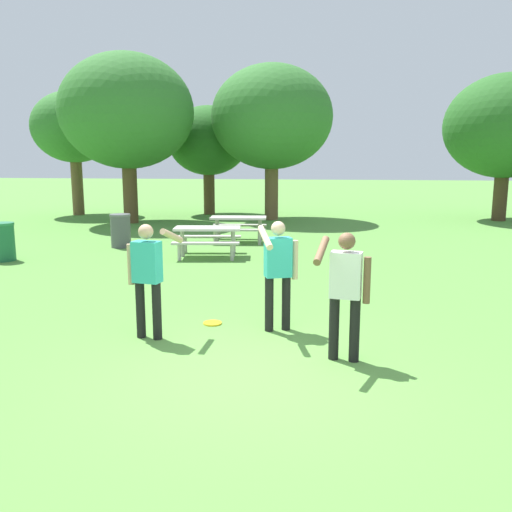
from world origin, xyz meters
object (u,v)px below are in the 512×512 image
person_catcher (148,272)px  picnic_table_far (238,223)px  trash_can_beside_table (3,242)px  tree_back_left (506,127)px  trash_can_further_along (121,231)px  tree_tall_left (74,128)px  person_bystander (278,267)px  person_thrower (345,287)px  tree_broad_center (127,112)px  tree_far_right (208,141)px  frisbee (212,323)px  picnic_table_near (208,235)px  tree_slender_mid (272,118)px

person_catcher → picnic_table_far: person_catcher is taller
trash_can_beside_table → tree_back_left: 18.88m
trash_can_further_along → tree_tall_left: 10.57m
person_catcher → person_bystander: bearing=18.1°
person_thrower → tree_tall_left: 20.36m
person_thrower → trash_can_beside_table: bearing=145.6°
tree_broad_center → person_catcher: bearing=-68.2°
picnic_table_far → tree_broad_center: tree_broad_center is taller
tree_far_right → tree_back_left: 12.46m
frisbee → trash_can_beside_table: trash_can_beside_table is taller
person_catcher → frisbee: size_ratio=5.71×
trash_can_further_along → person_bystander: bearing=-53.1°
trash_can_beside_table → trash_can_further_along: 3.20m
trash_can_beside_table → tree_far_right: size_ratio=0.20×
person_thrower → picnic_table_near: (-3.36, 6.96, -0.40)m
person_bystander → tree_back_left: size_ratio=0.28×
person_catcher → tree_tall_left: (-8.84, 15.99, 2.91)m
tree_tall_left → picnic_table_near: bearing=-49.3°
tree_broad_center → tree_back_left: tree_broad_center is taller
picnic_table_far → tree_back_left: size_ratio=0.31×
tree_tall_left → tree_far_right: tree_tall_left is taller
tree_broad_center → picnic_table_near: bearing=-55.7°
picnic_table_near → trash_can_further_along: (-2.82, 1.11, -0.08)m
person_bystander → picnic_table_near: bearing=112.4°
tree_tall_left → frisbee: bearing=-57.8°
trash_can_further_along → trash_can_beside_table: bearing=-131.5°
tree_slender_mid → picnic_table_near: bearing=-94.6°
frisbee → tree_tall_left: tree_tall_left is taller
picnic_table_near → tree_broad_center: size_ratio=0.29×
picnic_table_near → trash_can_further_along: bearing=158.5°
frisbee → tree_broad_center: tree_broad_center is taller
picnic_table_near → picnic_table_far: (0.37, 2.61, 0.00)m
person_thrower → frisbee: 2.53m
person_thrower → picnic_table_far: size_ratio=0.90×
person_thrower → tree_far_right: bearing=108.0°
tree_tall_left → tree_back_left: tree_back_left is taller
person_bystander → tree_far_right: tree_far_right is taller
tree_slender_mid → person_catcher: bearing=-90.3°
frisbee → tree_slender_mid: tree_slender_mid is taller
frisbee → picnic_table_near: picnic_table_near is taller
person_thrower → frisbee: (-1.98, 1.26, -0.95)m
person_bystander → tree_slender_mid: bearing=96.6°
person_thrower → tree_slender_mid: 16.31m
trash_can_further_along → tree_far_right: 9.91m
trash_can_further_along → tree_slender_mid: bearing=65.4°
picnic_table_near → tree_back_left: tree_back_left is taller
person_bystander → tree_tall_left: bearing=124.6°
picnic_table_far → tree_tall_left: bearing=141.1°
picnic_table_far → tree_broad_center: 7.63m
person_thrower → picnic_table_far: (-2.99, 9.57, -0.40)m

